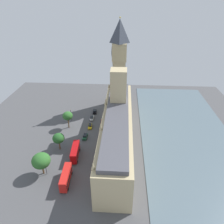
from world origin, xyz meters
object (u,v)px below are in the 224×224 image
Objects in this scene: double_decker_bus_kerbside at (75,152)px; pedestrian_under_trees at (101,121)px; parliament_building at (117,126)px; pedestrian_midblock at (92,166)px; double_decker_bus_far_end at (66,177)px; street_lamp_slot_12 at (71,113)px; plane_tree_slot_10 at (58,138)px; clock_tower at (119,63)px; car_dark_green_opposite_hall at (85,136)px; street_lamp_slot_13 at (45,165)px; car_yellow_cab_trailing at (90,126)px; car_white_corner at (92,118)px; pedestrian_by_river_gate at (101,124)px; plane_tree_slot_11 at (68,116)px; car_black_near_tower at (95,112)px; plane_tree_leading at (41,161)px.

double_decker_bus_kerbside reaches higher than pedestrian_under_trees.
parliament_building reaches higher than pedestrian_midblock.
street_lamp_slot_12 is at bearing -82.09° from double_decker_bus_far_end.
pedestrian_under_trees is at bearing -123.82° from plane_tree_slot_10.
clock_tower is at bearing -89.13° from parliament_building.
parliament_building reaches higher than plane_tree_slot_10.
street_lamp_slot_13 is at bearing 66.31° from car_dark_green_opposite_hall.
car_yellow_cab_trailing is 28.45m from pedestrian_midblock.
street_lamp_slot_12 is at bearing -88.77° from plane_tree_slot_10.
street_lamp_slot_12 is (16.11, -34.29, 3.89)m from pedestrian_midblock.
double_decker_bus_far_end reaches higher than car_yellow_cab_trailing.
parliament_building is 10.27× the size of street_lamp_slot_12.
car_white_corner is at bearing -98.50° from double_decker_bus_kerbside.
parliament_building is 30.26m from double_decker_bus_far_end.
clock_tower reaches higher than street_lamp_slot_13.
car_yellow_cab_trailing is 3.04× the size of pedestrian_by_river_gate.
plane_tree_slot_11 is at bearing -80.45° from double_decker_bus_far_end.
clock_tower is 10.71× the size of car_white_corner.
double_decker_bus_kerbside is (16.14, 48.60, -22.79)m from clock_tower.
double_decker_bus_far_end is (16.46, 62.25, -22.79)m from clock_tower.
plane_tree_slot_11 is at bearing -92.08° from pedestrian_under_trees.
pedestrian_by_river_gate is (-0.00, 3.07, 0.02)m from pedestrian_under_trees.
car_black_near_tower is at bearing -62.51° from parliament_building.
plane_tree_leading reaches higher than street_lamp_slot_12.
double_decker_bus_far_end reaches higher than car_dark_green_opposite_hall.
pedestrian_under_trees is 0.20× the size of plane_tree_slot_10.
car_white_corner is 5.94m from pedestrian_under_trees.
car_white_corner is 0.99× the size of car_dark_green_opposite_hall.
street_lamp_slot_13 is (-1.34, 0.31, -1.68)m from plane_tree_leading.
plane_tree_slot_11 reaches higher than pedestrian_midblock.
street_lamp_slot_13 is (11.68, 47.18, 3.66)m from car_black_near_tower.
double_decker_bus_far_end is 9.21m from street_lamp_slot_13.
clock_tower is 40.94m from plane_tree_slot_11.
plane_tree_leading reaches higher than street_lamp_slot_13.
parliament_building is at bearing 144.72° from street_lamp_slot_12.
clock_tower is at bearing 134.16° from pedestrian_under_trees.
car_black_near_tower is at bearing -92.75° from car_dark_green_opposite_hall.
plane_tree_leading reaches higher than pedestrian_by_river_gate.
pedestrian_by_river_gate is 17.34m from plane_tree_slot_11.
pedestrian_midblock is at bearing -139.32° from double_decker_bus_far_end.
plane_tree_slot_11 reaches higher than pedestrian_by_river_gate.
car_yellow_cab_trailing is at bearing -90.59° from car_white_corner.
double_decker_bus_far_end is at bearing -95.82° from car_white_corner.
plane_tree_leading reaches higher than pedestrian_midblock.
pedestrian_under_trees is (-5.46, 2.33, -0.19)m from car_white_corner.
car_white_corner and car_dark_green_opposite_hall have the same top height.
pedestrian_midblock is 38.09m from street_lamp_slot_12.
plane_tree_leading reaches higher than car_black_near_tower.
car_yellow_cab_trailing is (13.51, 26.58, -24.54)m from clock_tower.
double_decker_bus_kerbside is 6.67× the size of pedestrian_by_river_gate.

